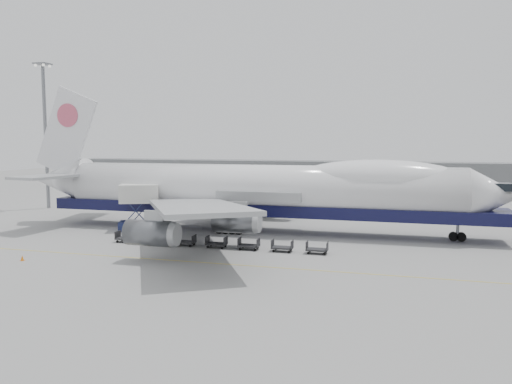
% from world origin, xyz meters
% --- Properties ---
extents(ground, '(260.00, 260.00, 0.00)m').
position_xyz_m(ground, '(0.00, 0.00, 0.00)').
color(ground, gray).
rests_on(ground, ground).
extents(apron_line, '(60.00, 0.15, 0.01)m').
position_xyz_m(apron_line, '(0.00, -6.00, 0.01)').
color(apron_line, gold).
rests_on(apron_line, ground).
extents(hangar, '(110.00, 8.00, 7.00)m').
position_xyz_m(hangar, '(-10.00, 70.00, 3.50)').
color(hangar, slate).
rests_on(hangar, ground).
extents(floodlight_mast, '(2.40, 2.40, 25.43)m').
position_xyz_m(floodlight_mast, '(-42.00, 24.00, 14.27)').
color(floodlight_mast, slate).
rests_on(floodlight_mast, ground).
extents(airliner, '(67.00, 55.30, 19.98)m').
position_xyz_m(airliner, '(0.64, 12.00, 5.62)').
color(airliner, white).
rests_on(airliner, ground).
extents(catering_truck, '(6.16, 5.16, 6.23)m').
position_xyz_m(catering_truck, '(-15.43, 8.52, 3.46)').
color(catering_truck, '#171E46').
rests_on(catering_truck, ground).
extents(traffic_cone, '(0.38, 0.38, 0.55)m').
position_xyz_m(traffic_cone, '(-18.69, -10.08, 0.26)').
color(traffic_cone, orange).
rests_on(traffic_cone, ground).
extents(dolly_0, '(2.30, 1.35, 1.30)m').
position_xyz_m(dolly_0, '(-13.23, 0.85, 0.53)').
color(dolly_0, '#2D2D30').
rests_on(dolly_0, ground).
extents(dolly_1, '(2.30, 1.35, 1.30)m').
position_xyz_m(dolly_1, '(-9.42, 0.85, 0.53)').
color(dolly_1, '#2D2D30').
rests_on(dolly_1, ground).
extents(dolly_2, '(2.30, 1.35, 1.30)m').
position_xyz_m(dolly_2, '(-5.60, 0.85, 0.53)').
color(dolly_2, '#2D2D30').
rests_on(dolly_2, ground).
extents(dolly_3, '(2.30, 1.35, 1.30)m').
position_xyz_m(dolly_3, '(-1.79, 0.85, 0.53)').
color(dolly_3, '#2D2D30').
rests_on(dolly_3, ground).
extents(dolly_4, '(2.30, 1.35, 1.30)m').
position_xyz_m(dolly_4, '(2.02, 0.85, 0.53)').
color(dolly_4, '#2D2D30').
rests_on(dolly_4, ground).
extents(dolly_5, '(2.30, 1.35, 1.30)m').
position_xyz_m(dolly_5, '(5.84, 0.85, 0.53)').
color(dolly_5, '#2D2D30').
rests_on(dolly_5, ground).
extents(dolly_6, '(2.30, 1.35, 1.30)m').
position_xyz_m(dolly_6, '(9.65, 0.85, 0.53)').
color(dolly_6, '#2D2D30').
rests_on(dolly_6, ground).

